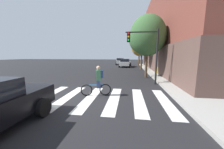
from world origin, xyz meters
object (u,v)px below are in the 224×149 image
(sedan_far, at_px, (120,61))
(street_tree_far, at_px, (139,47))
(fire_hydrant, at_px, (158,70))
(street_tree_mid, at_px, (142,38))
(sedan_mid, at_px, (125,63))
(traffic_light_near, at_px, (146,47))
(cyclist, at_px, (98,81))
(street_tree_near, at_px, (148,36))

(sedan_far, relative_size, street_tree_far, 0.79)
(fire_hydrant, xyz_separation_m, street_tree_mid, (-1.41, 4.76, 4.30))
(sedan_far, height_order, street_tree_far, street_tree_far)
(sedan_mid, bearing_deg, fire_hydrant, -67.14)
(street_tree_mid, distance_m, street_tree_far, 7.19)
(sedan_far, height_order, street_tree_mid, street_tree_mid)
(traffic_light_near, bearing_deg, sedan_far, 99.63)
(traffic_light_near, relative_size, fire_hydrant, 5.38)
(fire_hydrant, bearing_deg, cyclist, -121.64)
(fire_hydrant, height_order, street_tree_far, street_tree_far)
(cyclist, relative_size, traffic_light_near, 0.40)
(cyclist, distance_m, street_tree_mid, 13.93)
(cyclist, bearing_deg, traffic_light_near, 47.74)
(street_tree_mid, bearing_deg, sedan_mid, 118.62)
(sedan_mid, distance_m, fire_hydrant, 10.40)
(sedan_mid, distance_m, street_tree_far, 4.86)
(cyclist, xyz_separation_m, street_tree_near, (3.45, 6.26, 3.31))
(street_tree_near, distance_m, street_tree_mid, 6.64)
(fire_hydrant, bearing_deg, street_tree_near, -129.95)
(street_tree_near, relative_size, street_tree_far, 1.04)
(sedan_far, xyz_separation_m, fire_hydrant, (5.49, -15.51, -0.28))
(cyclist, xyz_separation_m, fire_hydrant, (4.99, 8.10, -0.31))
(street_tree_mid, bearing_deg, street_tree_near, -91.14)
(fire_hydrant, height_order, street_tree_near, street_tree_near)
(traffic_light_near, relative_size, street_tree_mid, 0.59)
(street_tree_near, bearing_deg, sedan_far, 102.81)
(fire_hydrant, bearing_deg, sedan_far, 109.49)
(cyclist, distance_m, traffic_light_near, 4.84)
(traffic_light_near, distance_m, fire_hydrant, 5.75)
(sedan_far, height_order, fire_hydrant, sedan_far)
(sedan_mid, relative_size, street_tree_near, 0.75)
(fire_hydrant, bearing_deg, traffic_light_near, -112.77)
(cyclist, bearing_deg, street_tree_near, 61.15)
(sedan_mid, xyz_separation_m, street_tree_far, (2.82, 2.33, 3.20))
(street_tree_near, height_order, street_tree_mid, street_tree_mid)
(fire_hydrant, relative_size, street_tree_far, 0.13)
(sedan_mid, bearing_deg, street_tree_near, -77.67)
(cyclist, bearing_deg, street_tree_far, 79.31)
(street_tree_far, bearing_deg, sedan_mid, -140.53)
(sedan_far, distance_m, cyclist, 23.61)
(street_tree_near, distance_m, street_tree_far, 13.75)
(cyclist, xyz_separation_m, traffic_light_near, (2.96, 3.25, 2.02))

